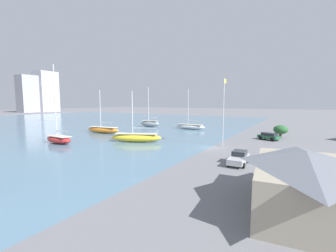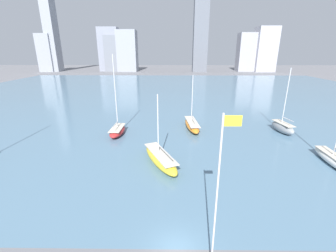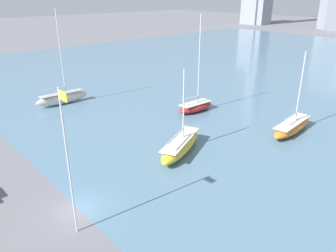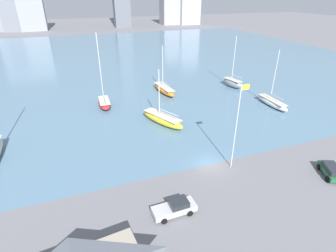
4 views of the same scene
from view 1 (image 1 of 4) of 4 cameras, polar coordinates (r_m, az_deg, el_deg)
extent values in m
plane|color=slate|center=(41.17, 10.56, -5.45)|extent=(500.00, 500.00, 0.00)
cube|color=slate|center=(92.35, -34.76, -0.07)|extent=(180.00, 140.00, 0.00)
cube|color=#9E937F|center=(20.08, 31.28, -13.31)|extent=(11.14, 7.65, 3.60)
pyramid|color=slate|center=(19.47, 31.66, -6.88)|extent=(11.14, 7.65, 1.00)
cylinder|color=silver|center=(42.49, 13.90, 3.32)|extent=(0.14, 0.14, 12.48)
cube|color=yellow|center=(43.21, 14.34, 10.97)|extent=(1.10, 0.03, 0.70)
cylinder|color=#4C3823|center=(57.73, 26.63, -2.25)|extent=(0.56, 0.56, 0.87)
ellipsoid|color=#285B2D|center=(57.56, 26.70, -0.82)|extent=(3.12, 3.12, 2.03)
cube|color=#9E9EA8|center=(210.33, -32.05, 6.90)|extent=(13.06, 11.41, 28.96)
cube|color=#A8A8B2|center=(215.00, -28.54, 7.61)|extent=(15.12, 13.84, 33.13)
ellipsoid|color=orange|center=(62.04, -16.16, -0.95)|extent=(3.40, 10.45, 1.62)
cube|color=beige|center=(61.96, -16.18, -0.25)|extent=(2.78, 8.57, 0.10)
cube|color=#2D2D33|center=(62.10, -16.15, -1.36)|extent=(0.33, 1.85, 0.73)
cylinder|color=silver|center=(62.14, -16.85, 4.27)|extent=(0.18, 0.18, 9.69)
cylinder|color=silver|center=(61.16, -15.48, 0.77)|extent=(0.48, 3.63, 0.14)
ellipsoid|color=gray|center=(74.44, -4.60, 0.58)|extent=(3.31, 6.74, 2.05)
cube|color=beige|center=(74.35, -4.61, 1.32)|extent=(2.71, 5.53, 0.10)
cube|color=#2D2D33|center=(74.49, -4.60, 0.14)|extent=(0.38, 1.17, 0.92)
cylinder|color=silver|center=(74.30, -4.99, 5.56)|extent=(0.18, 0.18, 10.89)
cylinder|color=silver|center=(73.82, -3.85, 2.19)|extent=(0.73, 3.11, 0.14)
ellipsoid|color=yellow|center=(46.68, -8.03, -2.94)|extent=(6.67, 10.53, 1.77)
cube|color=beige|center=(46.55, -8.04, -1.92)|extent=(5.47, 8.63, 0.10)
cube|color=#2D2D33|center=(46.76, -8.02, -3.53)|extent=(0.93, 1.77, 0.80)
cylinder|color=silver|center=(46.35, -9.06, 3.44)|extent=(0.18, 0.18, 8.62)
cylinder|color=silver|center=(46.03, -6.02, -0.54)|extent=(2.20, 4.55, 0.14)
ellipsoid|color=#B72828|center=(49.69, -26.02, -3.11)|extent=(2.80, 7.17, 1.50)
cube|color=beige|center=(49.59, -26.06, -2.31)|extent=(2.30, 5.88, 0.10)
cube|color=#2D2D33|center=(49.75, -26.00, -3.58)|extent=(0.20, 1.28, 0.67)
cylinder|color=silver|center=(49.59, -26.76, 5.81)|extent=(0.18, 0.18, 13.97)
cylinder|color=silver|center=(48.33, -25.30, -1.11)|extent=(0.26, 3.71, 0.14)
ellipsoid|color=white|center=(68.36, 5.62, -0.18)|extent=(2.40, 9.75, 1.44)
cube|color=beige|center=(68.29, 5.63, 0.38)|extent=(1.97, 7.99, 0.10)
cube|color=#2D2D33|center=(68.40, 5.62, -0.51)|extent=(0.21, 1.75, 0.65)
cylinder|color=silver|center=(68.29, 5.13, 4.88)|extent=(0.18, 0.18, 10.60)
cylinder|color=silver|center=(67.71, 6.45, 1.30)|extent=(0.25, 3.60, 0.14)
cube|color=#235B38|center=(53.13, 24.17, -2.53)|extent=(3.54, 4.73, 0.62)
cube|color=#23282D|center=(52.96, 24.36, -1.90)|extent=(2.77, 3.45, 0.60)
cylinder|color=black|center=(53.13, 22.38, -2.79)|extent=(0.56, 0.80, 0.77)
cylinder|color=black|center=(54.67, 23.48, -2.60)|extent=(0.56, 0.80, 0.77)
cylinder|color=black|center=(51.69, 24.87, -3.13)|extent=(0.56, 0.80, 0.77)
cylinder|color=black|center=(53.28, 25.92, -2.92)|extent=(0.56, 0.80, 0.77)
cube|color=#B7B7BC|center=(31.27, 17.46, -8.00)|extent=(5.06, 1.99, 0.72)
cube|color=#23282D|center=(31.65, 17.72, -6.57)|extent=(2.14, 1.71, 0.65)
cylinder|color=black|center=(33.04, 16.37, -7.86)|extent=(0.69, 0.28, 0.69)
cylinder|color=black|center=(32.67, 19.70, -8.13)|extent=(0.69, 0.28, 0.69)
cylinder|color=black|center=(30.11, 14.98, -9.18)|extent=(0.69, 0.28, 0.69)
cylinder|color=black|center=(29.70, 18.64, -9.51)|extent=(0.69, 0.28, 0.69)
camera|label=2|loc=(38.24, 33.02, 17.11)|focal=24.00mm
camera|label=3|loc=(63.06, 28.36, 14.95)|focal=35.00mm
camera|label=4|loc=(29.14, 66.73, 32.34)|focal=28.00mm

